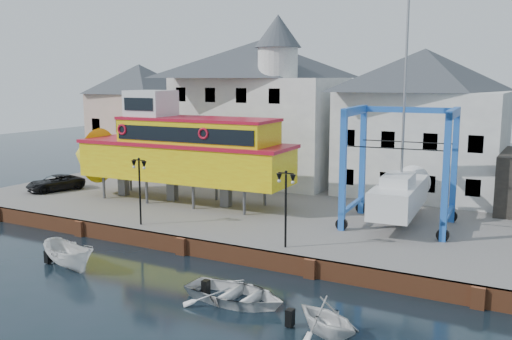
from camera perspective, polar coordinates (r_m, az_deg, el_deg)
The scene contains 14 objects.
ground at distance 33.34m, azimuth -7.40°, elevation -8.38°, with size 140.00×140.00×0.00m, color #15252D.
hardstanding at distance 42.24m, azimuth 1.43°, elevation -3.82°, with size 44.00×22.00×1.00m, color #63615F.
quay_wall at distance 33.27m, azimuth -7.31°, elevation -7.51°, with size 44.00×0.47×1.00m.
building_pink at distance 57.22m, azimuth -11.49°, elevation 5.16°, with size 8.00×7.00×10.30m.
building_white_main at distance 50.04m, azimuth 0.40°, elevation 6.15°, with size 14.00×8.30×14.00m.
building_white_right at distance 45.77m, azimuth 16.28°, elevation 4.56°, with size 12.00×8.00×11.20m.
lamp_post_left at distance 35.70m, azimuth -11.60°, elevation -0.42°, with size 1.12×0.32×4.20m.
lamp_post_right at distance 30.28m, azimuth 3.01°, elevation -1.96°, with size 1.12×0.32×4.20m.
tour_boat at distance 42.21m, azimuth -8.41°, elevation 2.04°, with size 18.80×5.25×8.11m.
travel_lift at distance 36.69m, azimuth 14.38°, elevation -1.60°, with size 6.90×9.40×13.97m.
van at distance 48.78m, azimuth -19.44°, elevation -1.22°, with size 2.09×4.52×1.26m, color black.
motorboat_a at distance 32.38m, azimuth -18.13°, elevation -9.31°, with size 1.58×4.19×1.62m, color silver.
motorboat_b at distance 26.49m, azimuth -2.08°, elevation -13.06°, with size 3.51×4.91×1.02m, color silver.
motorboat_c at distance 23.55m, azimuth 7.07°, elevation -16.09°, with size 2.72×3.16×1.66m, color silver.
Camera 1 is at (18.90, -25.55, 10.06)m, focal length 40.00 mm.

